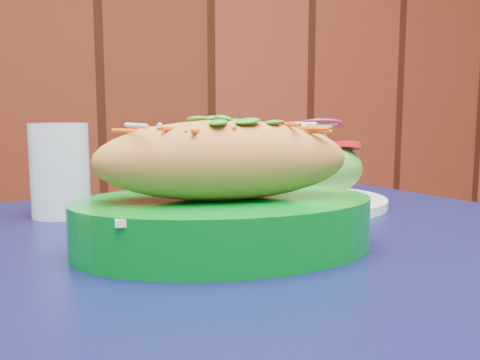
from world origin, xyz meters
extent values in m
cube|color=black|center=(0.50, 1.52, 0.73)|extent=(1.01, 1.01, 0.03)
cube|color=white|center=(0.46, 1.51, 0.80)|extent=(0.22, 0.13, 0.01)
ellipsoid|color=#C47A3E|center=(0.46, 1.51, 0.84)|extent=(0.25, 0.10, 0.08)
cylinder|color=white|center=(0.63, 1.71, 0.76)|extent=(0.22, 0.22, 0.01)
ellipsoid|color=#4C992D|center=(0.63, 1.71, 0.80)|extent=(0.15, 0.15, 0.08)
cylinder|color=red|center=(0.67, 1.68, 0.84)|extent=(0.04, 0.04, 0.01)
cylinder|color=red|center=(0.59, 1.74, 0.84)|extent=(0.04, 0.04, 0.01)
cylinder|color=red|center=(0.63, 1.75, 0.84)|extent=(0.04, 0.04, 0.01)
torus|color=#7B1B4E|center=(0.63, 1.71, 0.85)|extent=(0.05, 0.05, 0.00)
torus|color=#7B1B4E|center=(0.63, 1.71, 0.85)|extent=(0.05, 0.05, 0.00)
torus|color=#7B1B4E|center=(0.63, 1.71, 0.86)|extent=(0.05, 0.05, 0.00)
torus|color=#7B1B4E|center=(0.63, 1.71, 0.86)|extent=(0.05, 0.05, 0.00)
torus|color=#7B1B4E|center=(0.63, 1.71, 0.87)|extent=(0.05, 0.05, 0.00)
torus|color=#7B1B4E|center=(0.63, 1.71, 0.87)|extent=(0.05, 0.05, 0.00)
cylinder|color=silver|center=(0.30, 1.73, 0.81)|extent=(0.07, 0.07, 0.12)
camera|label=1|loc=(0.33, 1.03, 0.89)|focal=40.00mm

